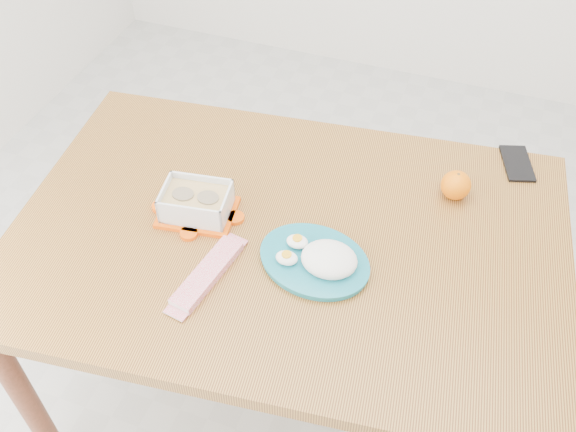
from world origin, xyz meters
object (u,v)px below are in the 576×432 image
(dining_table, at_px, (288,255))
(food_container, at_px, (196,203))
(smartphone, at_px, (517,163))
(orange_fruit, at_px, (456,185))
(rice_plate, at_px, (319,258))

(dining_table, height_order, food_container, food_container)
(dining_table, distance_m, food_container, 0.27)
(food_container, relative_size, smartphone, 1.43)
(dining_table, distance_m, orange_fruit, 0.47)
(dining_table, bearing_deg, food_container, 177.37)
(orange_fruit, bearing_deg, smartphone, 51.91)
(rice_plate, bearing_deg, orange_fruit, 64.69)
(orange_fruit, distance_m, rice_plate, 0.43)
(dining_table, height_order, orange_fruit, orange_fruit)
(food_container, bearing_deg, orange_fruit, 17.02)
(food_container, bearing_deg, smartphone, 23.79)
(orange_fruit, distance_m, smartphone, 0.23)
(food_container, bearing_deg, rice_plate, -17.83)
(food_container, distance_m, rice_plate, 0.34)
(dining_table, relative_size, food_container, 7.00)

